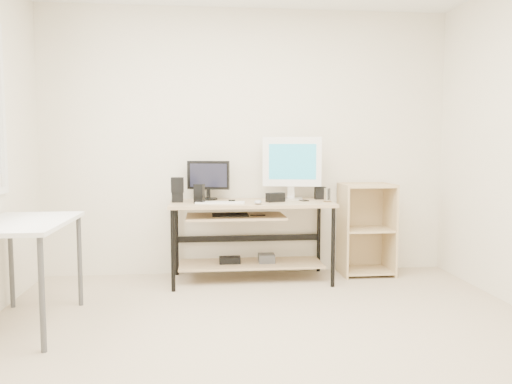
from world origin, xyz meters
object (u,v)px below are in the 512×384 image
Objects in this scene: desk at (248,224)px; audio_controller at (199,194)px; black_monitor at (208,178)px; side_table at (23,232)px; shelf_unit at (365,228)px; white_imac at (292,164)px.

audio_controller is at bearing -166.23° from desk.
black_monitor is 0.34m from audio_controller.
side_table is 1.82m from black_monitor.
shelf_unit is at bearing 23.33° from side_table.
black_monitor is at bearing 98.90° from audio_controller.
shelf_unit is 2.21× the size of black_monitor.
black_monitor is at bearing 152.15° from desk.
desk is 0.60m from black_monitor.
desk is 8.50× the size of audio_controller.
shelf_unit is at bearing 12.96° from black_monitor.
white_imac reaches higher than shelf_unit.
shelf_unit reaches higher than side_table.
shelf_unit is 1.63m from black_monitor.
audio_controller is at bearing -153.51° from white_imac.
audio_controller is (-0.89, -0.26, -0.26)m from white_imac.
side_table is 2.45m from white_imac.
shelf_unit is at bearing 33.89° from audio_controller.
side_table is 1.66× the size of white_imac.
audio_controller reaches higher than shelf_unit.
desk is 1.50× the size of side_table.
black_monitor reaches higher than desk.
white_imac reaches higher than desk.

